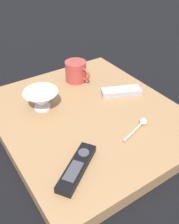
{
  "coord_description": "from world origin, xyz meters",
  "views": [
    {
      "loc": [
        0.39,
        0.6,
        0.58
      ],
      "look_at": [
        0.01,
        0.03,
        0.06
      ],
      "focal_mm": 40.84,
      "sensor_mm": 36.0,
      "label": 1
    }
  ],
  "objects_px": {
    "coffee_mug": "(76,71)",
    "tv_remote_far": "(77,168)",
    "cereal_bowl": "(41,98)",
    "tv_remote_near": "(121,91)",
    "teaspoon": "(141,124)"
  },
  "relations": [
    {
      "from": "coffee_mug",
      "to": "tv_remote_far",
      "type": "height_order",
      "value": "coffee_mug"
    },
    {
      "from": "cereal_bowl",
      "to": "coffee_mug",
      "type": "height_order",
      "value": "coffee_mug"
    },
    {
      "from": "tv_remote_near",
      "to": "cereal_bowl",
      "type": "bearing_deg",
      "value": -15.63
    },
    {
      "from": "cereal_bowl",
      "to": "tv_remote_far",
      "type": "height_order",
      "value": "cereal_bowl"
    },
    {
      "from": "coffee_mug",
      "to": "tv_remote_far",
      "type": "distance_m",
      "value": 0.48
    },
    {
      "from": "teaspoon",
      "to": "tv_remote_near",
      "type": "distance_m",
      "value": 0.2
    },
    {
      "from": "cereal_bowl",
      "to": "teaspoon",
      "type": "height_order",
      "value": "cereal_bowl"
    },
    {
      "from": "cereal_bowl",
      "to": "teaspoon",
      "type": "bearing_deg",
      "value": 129.35
    },
    {
      "from": "tv_remote_near",
      "to": "tv_remote_far",
      "type": "relative_size",
      "value": 0.96
    },
    {
      "from": "teaspoon",
      "to": "tv_remote_far",
      "type": "height_order",
      "value": "same"
    },
    {
      "from": "tv_remote_near",
      "to": "tv_remote_far",
      "type": "distance_m",
      "value": 0.41
    },
    {
      "from": "teaspoon",
      "to": "tv_remote_far",
      "type": "relative_size",
      "value": 0.74
    },
    {
      "from": "teaspoon",
      "to": "tv_remote_near",
      "type": "xyz_separation_m",
      "value": [
        -0.07,
        -0.19,
        -0.0
      ]
    },
    {
      "from": "coffee_mug",
      "to": "teaspoon",
      "type": "relative_size",
      "value": 0.93
    },
    {
      "from": "coffee_mug",
      "to": "tv_remote_near",
      "type": "relative_size",
      "value": 0.72
    }
  ]
}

